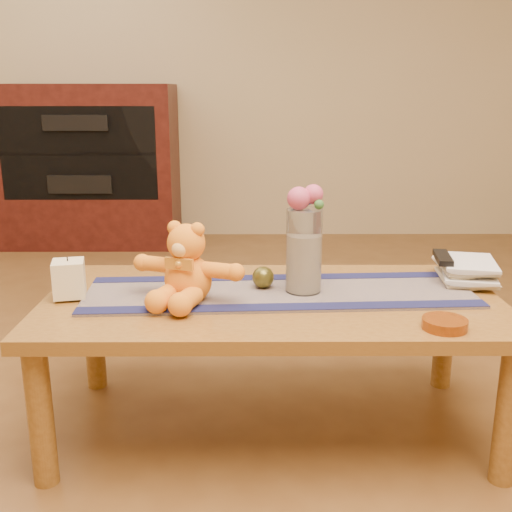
{
  "coord_description": "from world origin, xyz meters",
  "views": [
    {
      "loc": [
        -0.06,
        -1.79,
        1.07
      ],
      "look_at": [
        -0.05,
        0.0,
        0.58
      ],
      "focal_mm": 42.97,
      "sensor_mm": 36.0,
      "label": 1
    }
  ],
  "objects_px": {
    "amber_dish": "(445,324)",
    "teddy_bear": "(188,263)",
    "bronze_ball": "(263,277)",
    "glass_vase": "(304,251)",
    "book_bottom": "(441,278)",
    "tv_remote": "(443,257)",
    "pillar_candle": "(69,279)"
  },
  "relations": [
    {
      "from": "book_bottom",
      "to": "bronze_ball",
      "type": "bearing_deg",
      "value": -166.12
    },
    {
      "from": "pillar_candle",
      "to": "bronze_ball",
      "type": "relative_size",
      "value": 1.6
    },
    {
      "from": "teddy_bear",
      "to": "amber_dish",
      "type": "height_order",
      "value": "teddy_bear"
    },
    {
      "from": "glass_vase",
      "to": "amber_dish",
      "type": "xyz_separation_m",
      "value": [
        0.35,
        -0.29,
        -0.12
      ]
    },
    {
      "from": "tv_remote",
      "to": "amber_dish",
      "type": "height_order",
      "value": "tv_remote"
    },
    {
      "from": "glass_vase",
      "to": "amber_dish",
      "type": "distance_m",
      "value": 0.48
    },
    {
      "from": "bronze_ball",
      "to": "book_bottom",
      "type": "relative_size",
      "value": 0.31
    },
    {
      "from": "glass_vase",
      "to": "book_bottom",
      "type": "bearing_deg",
      "value": 14.78
    },
    {
      "from": "teddy_bear",
      "to": "bronze_ball",
      "type": "relative_size",
      "value": 4.78
    },
    {
      "from": "glass_vase",
      "to": "book_bottom",
      "type": "relative_size",
      "value": 1.17
    },
    {
      "from": "amber_dish",
      "to": "teddy_bear",
      "type": "bearing_deg",
      "value": 162.51
    },
    {
      "from": "bronze_ball",
      "to": "glass_vase",
      "type": "bearing_deg",
      "value": -14.94
    },
    {
      "from": "pillar_candle",
      "to": "book_bottom",
      "type": "bearing_deg",
      "value": 8.02
    },
    {
      "from": "tv_remote",
      "to": "book_bottom",
      "type": "bearing_deg",
      "value": 90.0
    },
    {
      "from": "glass_vase",
      "to": "tv_remote",
      "type": "relative_size",
      "value": 1.62
    },
    {
      "from": "pillar_candle",
      "to": "glass_vase",
      "type": "distance_m",
      "value": 0.72
    },
    {
      "from": "glass_vase",
      "to": "book_bottom",
      "type": "xyz_separation_m",
      "value": [
        0.47,
        0.12,
        -0.13
      ]
    },
    {
      "from": "tv_remote",
      "to": "amber_dish",
      "type": "xyz_separation_m",
      "value": [
        -0.11,
        -0.41,
        -0.07
      ]
    },
    {
      "from": "pillar_candle",
      "to": "amber_dish",
      "type": "bearing_deg",
      "value": -13.19
    },
    {
      "from": "book_bottom",
      "to": "tv_remote",
      "type": "xyz_separation_m",
      "value": [
        -0.0,
        -0.01,
        0.07
      ]
    },
    {
      "from": "glass_vase",
      "to": "amber_dish",
      "type": "height_order",
      "value": "glass_vase"
    },
    {
      "from": "tv_remote",
      "to": "glass_vase",
      "type": "bearing_deg",
      "value": -158.07
    },
    {
      "from": "bronze_ball",
      "to": "amber_dish",
      "type": "height_order",
      "value": "bronze_ball"
    },
    {
      "from": "teddy_bear",
      "to": "pillar_candle",
      "type": "bearing_deg",
      "value": -164.52
    },
    {
      "from": "pillar_candle",
      "to": "book_bottom",
      "type": "height_order",
      "value": "pillar_candle"
    },
    {
      "from": "teddy_bear",
      "to": "tv_remote",
      "type": "distance_m",
      "value": 0.84
    },
    {
      "from": "teddy_bear",
      "to": "pillar_candle",
      "type": "relative_size",
      "value": 2.99
    },
    {
      "from": "book_bottom",
      "to": "tv_remote",
      "type": "relative_size",
      "value": 1.39
    },
    {
      "from": "bronze_ball",
      "to": "book_bottom",
      "type": "distance_m",
      "value": 0.6
    },
    {
      "from": "pillar_candle",
      "to": "glass_vase",
      "type": "xyz_separation_m",
      "value": [
        0.72,
        0.04,
        0.07
      ]
    },
    {
      "from": "amber_dish",
      "to": "tv_remote",
      "type": "bearing_deg",
      "value": 74.69
    },
    {
      "from": "pillar_candle",
      "to": "book_bottom",
      "type": "xyz_separation_m",
      "value": [
        1.18,
        0.17,
        -0.05
      ]
    }
  ]
}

